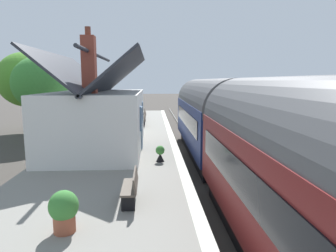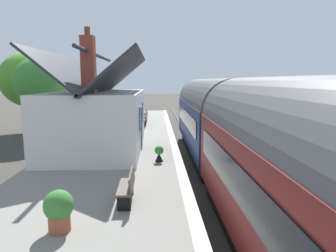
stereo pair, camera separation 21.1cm
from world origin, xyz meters
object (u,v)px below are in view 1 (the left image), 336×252
(bench_mid_platform, at_px, (143,113))
(tree_distant, at_px, (41,84))
(bench_by_lamp, at_px, (131,186))
(bench_platform_end, at_px, (143,120))
(planter_by_door, at_px, (64,210))
(train, at_px, (234,131))
(bench_near_building, at_px, (144,116))
(tree_far_right, at_px, (27,80))
(station_building, at_px, (99,118))
(planter_corner_building, at_px, (160,154))
(planter_bench_left, at_px, (133,122))

(bench_mid_platform, xyz_separation_m, tree_distant, (-6.48, 6.78, 2.73))
(bench_by_lamp, distance_m, bench_mid_platform, 19.57)
(bench_platform_end, bearing_deg, tree_distant, 100.16)
(bench_platform_end, distance_m, planter_by_door, 15.98)
(train, xyz_separation_m, bench_near_building, (13.19, 3.95, -0.93))
(tree_far_right, bearing_deg, bench_near_building, -90.49)
(station_building, distance_m, bench_by_lamp, 7.28)
(train, height_order, planter_corner_building, train)
(tree_far_right, relative_size, tree_distant, 1.10)
(bench_platform_end, relative_size, planter_corner_building, 2.05)
(station_building, height_order, bench_mid_platform, station_building)
(tree_far_right, bearing_deg, train, -134.94)
(planter_corner_building, bearing_deg, bench_near_building, 4.77)
(bench_by_lamp, bearing_deg, planter_by_door, 138.46)
(bench_by_lamp, xyz_separation_m, planter_corner_building, (4.26, -0.91, -0.13))
(planter_bench_left, bearing_deg, planter_corner_building, -169.87)
(planter_by_door, distance_m, planter_bench_left, 15.84)
(bench_near_building, height_order, tree_far_right, tree_far_right)
(bench_near_building, xyz_separation_m, planter_corner_building, (-12.43, -1.04, -0.13))
(planter_corner_building, relative_size, planter_bench_left, 0.93)
(bench_mid_platform, bearing_deg, bench_by_lamp, -179.21)
(bench_platform_end, xyz_separation_m, planter_corner_building, (-10.08, -1.02, -0.13))
(station_building, distance_m, planter_by_door, 8.57)
(tree_far_right, bearing_deg, tree_distant, -146.63)
(station_building, height_order, tree_distant, station_building)
(station_building, height_order, tree_far_right, tree_far_right)
(planter_by_door, xyz_separation_m, tree_distant, (14.68, 5.64, 2.68))
(bench_platform_end, relative_size, bench_near_building, 0.99)
(bench_near_building, bearing_deg, bench_mid_platform, 2.92)
(station_building, bearing_deg, tree_far_right, 36.82)
(bench_platform_end, bearing_deg, planter_by_door, 175.34)
(station_building, bearing_deg, bench_mid_platform, -8.10)
(planter_bench_left, bearing_deg, station_building, 170.70)
(planter_by_door, bearing_deg, train, -45.83)
(bench_by_lamp, bearing_deg, bench_mid_platform, 0.79)
(bench_near_building, distance_m, planter_by_door, 18.32)
(train, distance_m, bench_near_building, 13.80)
(bench_near_building, bearing_deg, bench_by_lamp, -179.58)
(bench_by_lamp, bearing_deg, bench_near_building, 0.42)
(bench_by_lamp, xyz_separation_m, bench_mid_platform, (19.57, 0.27, 0.00))
(bench_by_lamp, relative_size, bench_mid_platform, 1.00)
(tree_distant, bearing_deg, bench_mid_platform, -46.30)
(train, distance_m, tree_distant, 14.62)
(bench_by_lamp, xyz_separation_m, bench_near_building, (16.69, 0.12, 0.00))
(planter_corner_building, bearing_deg, planter_by_door, 158.36)
(bench_by_lamp, distance_m, planter_bench_left, 14.28)
(tree_distant, bearing_deg, planter_bench_left, -79.42)
(train, height_order, tree_distant, tree_distant)
(train, height_order, bench_mid_platform, train)
(planter_by_door, bearing_deg, bench_platform_end, -4.66)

